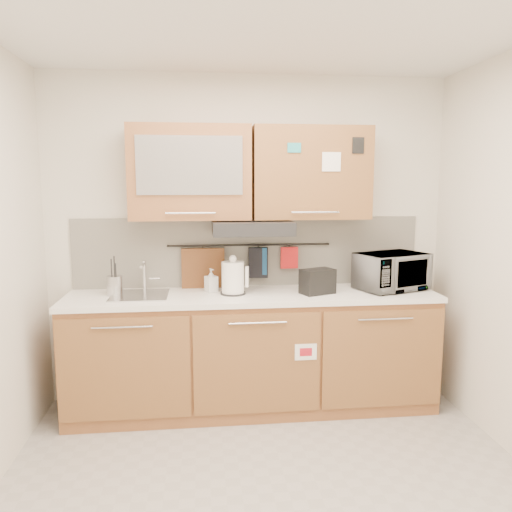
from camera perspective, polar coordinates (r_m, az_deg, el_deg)
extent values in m
plane|color=#9E9993|center=(3.09, 2.24, -26.28)|extent=(3.20, 3.20, 0.00)
plane|color=white|center=(2.68, 2.60, 26.69)|extent=(3.20, 3.20, 0.00)
plane|color=silver|center=(4.06, -0.83, 1.91)|extent=(3.20, 0.00, 3.20)
cube|color=#A06639|center=(3.96, -0.37, -11.05)|extent=(2.80, 0.60, 0.88)
cube|color=black|center=(4.11, -0.37, -16.19)|extent=(2.80, 0.54, 0.10)
cube|color=#955E35|center=(3.68, -14.81, -12.41)|extent=(0.91, 0.02, 0.74)
cylinder|color=silver|center=(3.56, -15.06, -7.87)|extent=(0.41, 0.01, 0.01)
cube|color=#955E35|center=(3.66, 0.15, -12.23)|extent=(0.91, 0.02, 0.74)
cylinder|color=silver|center=(3.54, 0.20, -7.67)|extent=(0.41, 0.01, 0.01)
cube|color=#955E35|center=(3.87, 14.29, -11.32)|extent=(0.91, 0.02, 0.74)
cylinder|color=silver|center=(3.76, 14.60, -6.98)|extent=(0.41, 0.01, 0.01)
cube|color=white|center=(3.82, -0.36, -4.59)|extent=(2.82, 0.62, 0.04)
cube|color=silver|center=(4.06, -0.81, 0.49)|extent=(2.80, 0.02, 0.56)
cube|color=#A06639|center=(3.84, -7.53, 9.39)|extent=(0.90, 0.35, 0.70)
cube|color=silver|center=(3.66, -7.60, 10.23)|extent=(0.76, 0.02, 0.42)
cube|color=#955E35|center=(3.93, 6.19, 9.39)|extent=(0.90, 0.35, 0.70)
cube|color=white|center=(3.79, 8.62, 10.60)|extent=(0.14, 0.00, 0.14)
cube|color=black|center=(3.80, -0.46, 3.29)|extent=(0.60, 0.46, 0.10)
cube|color=silver|center=(3.84, -13.15, -4.53)|extent=(0.42, 0.40, 0.03)
cylinder|color=silver|center=(3.96, -12.66, -2.25)|extent=(0.03, 0.03, 0.24)
cylinder|color=silver|center=(3.87, -12.83, -1.01)|extent=(0.02, 0.18, 0.02)
cylinder|color=black|center=(4.01, -0.76, 1.26)|extent=(1.30, 0.02, 0.02)
cylinder|color=#ADAEB2|center=(3.89, -15.85, -3.27)|extent=(0.14, 0.14, 0.15)
cylinder|color=black|center=(3.89, -16.15, -2.32)|extent=(0.01, 0.01, 0.28)
cylinder|color=black|center=(3.86, -15.69, -2.60)|extent=(0.01, 0.01, 0.25)
cylinder|color=black|center=(3.89, -15.84, -2.15)|extent=(0.01, 0.01, 0.30)
cylinder|color=black|center=(3.86, -16.13, -2.83)|extent=(0.01, 0.01, 0.22)
cylinder|color=white|center=(3.78, -2.65, -2.52)|extent=(0.20, 0.20, 0.25)
sphere|color=white|center=(3.75, -2.67, -0.32)|extent=(0.06, 0.06, 0.06)
cube|color=white|center=(3.76, -1.03, -2.38)|extent=(0.03, 0.04, 0.16)
cylinder|color=black|center=(3.80, -2.64, -4.25)|extent=(0.19, 0.19, 0.01)
cube|color=black|center=(3.82, 7.04, -2.90)|extent=(0.29, 0.23, 0.19)
cube|color=black|center=(3.78, 6.51, -1.68)|extent=(0.11, 0.13, 0.01)
cube|color=black|center=(3.83, 7.61, -1.57)|extent=(0.11, 0.13, 0.01)
imported|color=#999999|center=(4.07, 15.20, -1.72)|extent=(0.62, 0.52, 0.29)
imported|color=#999999|center=(3.87, -5.14, -2.77)|extent=(0.11, 0.11, 0.18)
cube|color=brown|center=(4.01, -6.05, -2.12)|extent=(0.34, 0.03, 0.42)
cube|color=navy|center=(4.02, 0.35, -0.57)|extent=(0.13, 0.07, 0.22)
cube|color=black|center=(4.03, 0.25, -0.77)|extent=(0.16, 0.06, 0.25)
cube|color=red|center=(4.06, 3.82, -0.20)|extent=(0.14, 0.03, 0.17)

